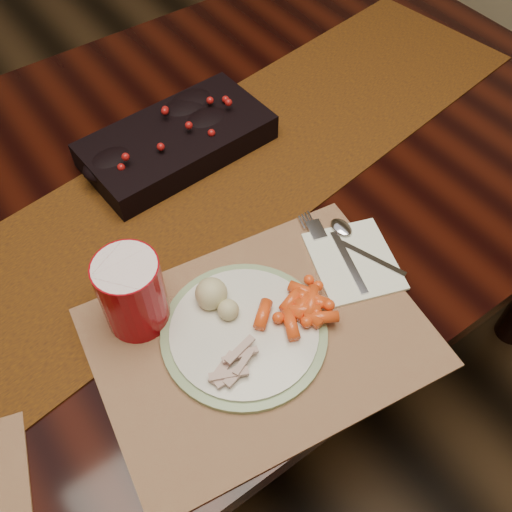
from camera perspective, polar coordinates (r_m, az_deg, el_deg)
floor at (r=1.65m, az=-5.55°, el=-11.65°), size 5.00×5.00×0.00m
dining_table at (r=1.32m, az=-6.81°, el=-4.70°), size 1.80×1.00×0.75m
table_runner at (r=0.99m, az=-10.00°, el=3.80°), size 1.73×0.59×0.00m
centerpiece at (r=1.07m, az=-7.94°, el=11.66°), size 0.35×0.19×0.07m
placemat_main at (r=0.84m, az=0.42°, el=-8.10°), size 0.52×0.41×0.00m
dinner_plate at (r=0.83m, az=-1.20°, el=-7.62°), size 0.31×0.31×0.01m
baby_carrots at (r=0.83m, az=3.87°, el=-5.92°), size 0.11×0.10×0.02m
mashed_potatoes at (r=0.83m, az=-2.63°, el=-3.84°), size 0.10×0.09×0.05m
turkey_shreds at (r=0.79m, az=-2.14°, el=-10.73°), size 0.09×0.08×0.02m
napkin at (r=0.92m, az=9.74°, el=-0.48°), size 0.17×0.18×0.01m
fork at (r=0.92m, az=8.42°, el=0.28°), size 0.07×0.16×0.00m
spoon at (r=0.94m, az=10.60°, el=0.74°), size 0.08×0.15×0.00m
red_cup at (r=0.82m, az=-12.27°, el=-3.62°), size 0.11×0.11×0.13m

